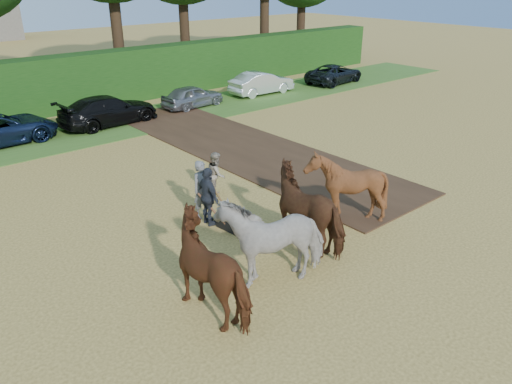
# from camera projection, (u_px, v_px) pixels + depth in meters

# --- Properties ---
(ground) EXTENTS (120.00, 120.00, 0.00)m
(ground) POSITION_uv_depth(u_px,v_px,m) (343.00, 211.00, 16.35)
(ground) COLOR gold
(ground) RESTS_ON ground
(earth_strip) EXTENTS (4.50, 17.00, 0.05)m
(earth_strip) POSITION_uv_depth(u_px,v_px,m) (244.00, 148.00, 22.10)
(earth_strip) COLOR #472D1C
(earth_strip) RESTS_ON ground
(grass_verge) EXTENTS (50.00, 5.00, 0.03)m
(grass_verge) POSITION_uv_depth(u_px,v_px,m) (137.00, 121.00, 26.08)
(grass_verge) COLOR #38601E
(grass_verge) RESTS_ON ground
(hedgerow) EXTENTS (46.00, 1.60, 3.00)m
(hedgerow) POSITION_uv_depth(u_px,v_px,m) (97.00, 79.00, 28.61)
(hedgerow) COLOR #14380F
(hedgerow) RESTS_ON ground
(spectator_near) EXTENTS (0.96, 0.98, 1.59)m
(spectator_near) POSITION_uv_depth(u_px,v_px,m) (217.00, 174.00, 17.15)
(spectator_near) COLOR #B9AC91
(spectator_near) RESTS_ON ground
(spectator_far) EXTENTS (0.55, 1.13, 1.86)m
(spectator_far) POSITION_uv_depth(u_px,v_px,m) (208.00, 197.00, 15.11)
(spectator_far) COLOR #252932
(spectator_far) RESTS_ON ground
(plough_team) EXTENTS (7.47, 5.79, 2.26)m
(plough_team) POSITION_uv_depth(u_px,v_px,m) (290.00, 220.00, 13.30)
(plough_team) COLOR #5E2917
(plough_team) RESTS_ON ground
(parked_cars) EXTENTS (35.87, 3.43, 1.48)m
(parked_cars) POSITION_uv_depth(u_px,v_px,m) (146.00, 105.00, 26.38)
(parked_cars) COLOR silver
(parked_cars) RESTS_ON ground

